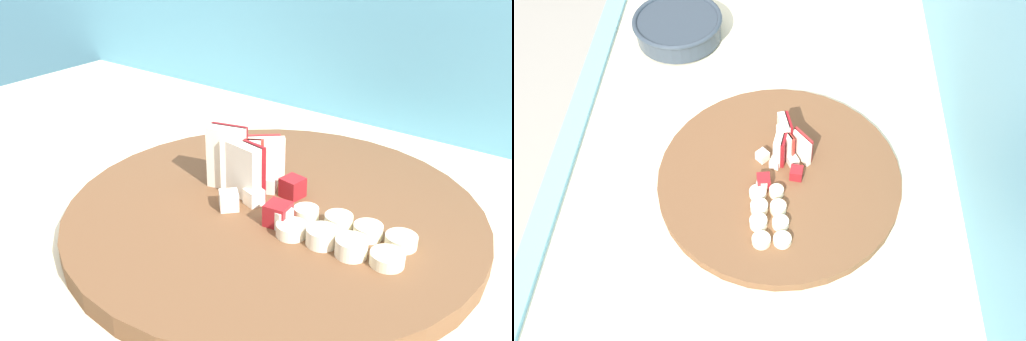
# 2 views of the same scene
# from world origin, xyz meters

# --- Properties ---
(tiled_countertop) EXTENTS (1.15, 0.69, 0.91)m
(tiled_countertop) POSITION_xyz_m (0.00, -0.00, 0.45)
(tiled_countertop) COLOR beige
(tiled_countertop) RESTS_ON ground
(tile_backsplash) EXTENTS (2.40, 0.04, 1.29)m
(tile_backsplash) POSITION_xyz_m (0.00, 0.36, 0.64)
(tile_backsplash) COLOR #5BA3C1
(tile_backsplash) RESTS_ON ground
(cutting_board) EXTENTS (0.40, 0.40, 0.02)m
(cutting_board) POSITION_xyz_m (0.05, 0.05, 0.91)
(cutting_board) COLOR brown
(cutting_board) RESTS_ON tiled_countertop
(apple_wedge_fan) EXTENTS (0.07, 0.06, 0.07)m
(apple_wedge_fan) POSITION_xyz_m (-0.00, 0.06, 0.95)
(apple_wedge_fan) COLOR maroon
(apple_wedge_fan) RESTS_ON cutting_board
(apple_dice_pile) EXTENTS (0.08, 0.08, 0.02)m
(apple_dice_pile) POSITION_xyz_m (0.05, 0.04, 0.93)
(apple_dice_pile) COLOR #EFE5CC
(apple_dice_pile) RESTS_ON cutting_board
(banana_slice_rows) EXTENTS (0.12, 0.07, 0.02)m
(banana_slice_rows) POSITION_xyz_m (0.13, 0.03, 0.93)
(banana_slice_rows) COLOR white
(banana_slice_rows) RESTS_ON cutting_board
(ceramic_bowl) EXTENTS (0.18, 0.18, 0.05)m
(ceramic_bowl) POSITION_xyz_m (-0.31, -0.17, 0.93)
(ceramic_bowl) COLOR #2D3842
(ceramic_bowl) RESTS_ON tiled_countertop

